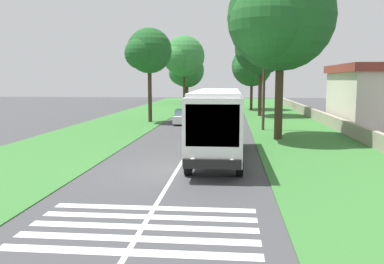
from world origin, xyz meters
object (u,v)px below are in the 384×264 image
Objects in this scene: roadside_tree_right_2 at (260,50)px; trailing_car_3 at (228,104)px; roadside_tree_left_2 at (183,57)px; roadside_building at (384,96)px; roadside_tree_right_0 at (278,21)px; trailing_car_1 at (223,110)px; utility_pole at (264,80)px; roadside_tree_right_1 at (251,68)px; roadside_tree_left_0 at (186,71)px; roadside_tree_left_1 at (148,52)px; coach_bus at (217,120)px; trailing_car_2 at (197,107)px; trailing_car_0 at (184,117)px.

trailing_car_3 is at bearing 15.49° from roadside_tree_right_2.
roadside_building is at bearing -145.44° from roadside_tree_left_2.
roadside_tree_right_0 reaches higher than roadside_tree_right_2.
trailing_car_1 is 0.53× the size of utility_pole.
roadside_building is (-20.92, -10.97, -3.12)m from roadside_tree_right_1.
roadside_tree_left_0 is at bearing 30.21° from roadside_tree_right_1.
roadside_tree_right_0 is at bearing -166.26° from roadside_tree_left_0.
trailing_car_3 is 33.73m from roadside_tree_right_0.
roadside_tree_left_1 is at bearing 125.25° from roadside_tree_right_2.
coach_bus is 40.73m from trailing_car_3.
roadside_building is (-16.73, -18.29, 2.20)m from trailing_car_2.
trailing_car_0 is at bearing 170.25° from trailing_car_3.
roadside_tree_right_0 is at bearing -173.40° from trailing_car_3.
roadside_tree_left_2 is 38.94m from roadside_building.
roadside_tree_left_1 is 1.05× the size of roadside_tree_right_1.
roadside_tree_right_0 is 1.14× the size of roadside_building.
trailing_car_2 is at bearing 20.19° from utility_pole.
utility_pole is at bearing -162.65° from roadside_tree_left_2.
roadside_tree_right_1 reaches higher than trailing_car_3.
trailing_car_1 is at bearing 12.09° from roadside_tree_right_0.
trailing_car_1 is 11.69m from roadside_tree_right_1.
trailing_car_2 is at bearing 6.66° from coach_bus.
roadside_tree_left_2 is (20.60, 7.27, 7.35)m from trailing_car_1.
coach_bus is 2.60× the size of trailing_car_1.
utility_pole is (-27.57, -3.28, 3.60)m from trailing_car_3.
roadside_tree_right_2 reaches higher than roadside_building.
trailing_car_0 is at bearing -173.93° from roadside_tree_left_0.
roadside_tree_left_1 reaches higher than trailing_car_0.
roadside_tree_left_2 is at bearing 13.45° from trailing_car_2.
trailing_car_0 is 7.51m from roadside_tree_left_1.
trailing_car_1 is 23.05m from roadside_tree_left_2.
roadside_tree_right_2 is at bearing -127.59° from trailing_car_2.
trailing_car_0 is 10.56m from trailing_car_1.
roadside_tree_left_0 is 0.80× the size of roadside_tree_left_2.
roadside_tree_right_0 reaches higher than roadside_building.
roadside_tree_left_1 reaches higher than utility_pole.
coach_bus is at bearing 165.20° from utility_pole.
roadside_tree_right_2 is at bearing -96.62° from trailing_car_1.
utility_pole is 11.51m from roadside_building.
trailing_car_1 is at bearing 159.41° from roadside_tree_right_1.
roadside_building is (3.21, -10.96, -1.40)m from utility_pole.
trailing_car_0 is (17.60, 3.78, -1.48)m from coach_bus.
trailing_car_3 is 18.85m from roadside_tree_left_0.
utility_pole is at bearing 177.90° from roadside_tree_right_2.
roadside_tree_left_2 is at bearing 19.42° from trailing_car_1.
trailing_car_1 and trailing_car_3 have the same top height.
roadside_tree_right_1 is (9.74, -3.66, 5.32)m from trailing_car_1.
trailing_car_0 is 1.00× the size of trailing_car_3.
roadside_tree_right_2 is (-6.04, -7.84, 7.02)m from trailing_car_2.
coach_bus is 27.89m from roadside_tree_right_2.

